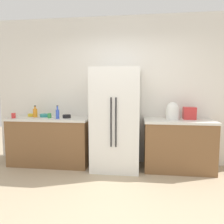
% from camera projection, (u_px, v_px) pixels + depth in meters
% --- Properties ---
extents(ground_plane, '(10.37, 10.37, 0.00)m').
position_uv_depth(ground_plane, '(110.00, 212.00, 2.54)').
color(ground_plane, tan).
extents(kitchen_back_panel, '(5.18, 0.10, 2.82)m').
position_uv_depth(kitchen_back_panel, '(123.00, 91.00, 4.23)').
color(kitchen_back_panel, silver).
rests_on(kitchen_back_panel, ground_plane).
extents(counter_left, '(1.53, 0.63, 0.90)m').
position_uv_depth(counter_left, '(51.00, 141.00, 4.15)').
color(counter_left, brown).
rests_on(counter_left, ground_plane).
extents(counter_right, '(1.22, 0.63, 0.90)m').
position_uv_depth(counter_right, '(178.00, 145.00, 3.84)').
color(counter_right, brown).
rests_on(counter_right, ground_plane).
extents(refrigerator, '(0.84, 0.73, 1.81)m').
position_uv_depth(refrigerator, '(116.00, 119.00, 3.88)').
color(refrigerator, white).
rests_on(refrigerator, ground_plane).
extents(toaster, '(0.21, 0.17, 0.22)m').
position_uv_depth(toaster, '(189.00, 113.00, 3.86)').
color(toaster, red).
rests_on(toaster, counter_right).
extents(rice_cooker, '(0.23, 0.23, 0.31)m').
position_uv_depth(rice_cooker, '(173.00, 111.00, 3.84)').
color(rice_cooker, white).
rests_on(rice_cooker, counter_right).
extents(bottle_a, '(0.08, 0.08, 0.23)m').
position_uv_depth(bottle_a, '(35.00, 113.00, 4.16)').
color(bottle_a, orange).
rests_on(bottle_a, counter_left).
extents(bottle_b, '(0.06, 0.06, 0.25)m').
position_uv_depth(bottle_b, '(58.00, 114.00, 3.94)').
color(bottle_b, blue).
rests_on(bottle_b, counter_left).
extents(cup_a, '(0.08, 0.08, 0.10)m').
position_uv_depth(cup_a, '(14.00, 116.00, 4.02)').
color(cup_a, red).
rests_on(cup_a, counter_left).
extents(cup_b, '(0.07, 0.07, 0.09)m').
position_uv_depth(cup_b, '(49.00, 116.00, 4.04)').
color(cup_b, green).
rests_on(cup_b, counter_left).
extents(cup_c, '(0.08, 0.08, 0.07)m').
position_uv_depth(cup_c, '(56.00, 116.00, 4.11)').
color(cup_c, white).
rests_on(cup_c, counter_left).
extents(bowl_a, '(0.15, 0.15, 0.06)m').
position_uv_depth(bowl_a, '(67.00, 116.00, 4.06)').
color(bowl_a, black).
rests_on(bowl_a, counter_left).
extents(bowl_b, '(0.15, 0.15, 0.05)m').
position_uv_depth(bowl_b, '(32.00, 115.00, 4.29)').
color(bowl_b, yellow).
rests_on(bowl_b, counter_left).
extents(bowl_c, '(0.16, 0.16, 0.06)m').
position_uv_depth(bowl_c, '(44.00, 115.00, 4.19)').
color(bowl_c, teal).
rests_on(bowl_c, counter_left).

